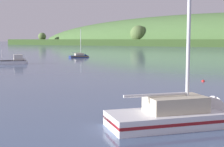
{
  "coord_description": "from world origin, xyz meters",
  "views": [
    {
      "loc": [
        25.86,
        -4.27,
        5.55
      ],
      "look_at": [
        1.81,
        31.0,
        1.13
      ],
      "focal_mm": 52.97,
      "sensor_mm": 36.0,
      "label": 1
    }
  ],
  "objects_px": {
    "sailboat_near_mooring": "(81,57)",
    "fishing_boat_moored": "(16,62)",
    "mooring_buoy_midchannel": "(203,81)",
    "sailboat_far_left": "(188,119)"
  },
  "relations": [
    {
      "from": "sailboat_near_mooring",
      "to": "sailboat_far_left",
      "type": "relative_size",
      "value": 0.7
    },
    {
      "from": "sailboat_near_mooring",
      "to": "mooring_buoy_midchannel",
      "type": "height_order",
      "value": "sailboat_near_mooring"
    },
    {
      "from": "fishing_boat_moored",
      "to": "mooring_buoy_midchannel",
      "type": "xyz_separation_m",
      "value": [
        45.51,
        -6.55,
        -0.47
      ]
    },
    {
      "from": "sailboat_near_mooring",
      "to": "fishing_boat_moored",
      "type": "height_order",
      "value": "sailboat_near_mooring"
    },
    {
      "from": "fishing_boat_moored",
      "to": "mooring_buoy_midchannel",
      "type": "height_order",
      "value": "fishing_boat_moored"
    },
    {
      "from": "sailboat_near_mooring",
      "to": "mooring_buoy_midchannel",
      "type": "relative_size",
      "value": 18.7
    },
    {
      "from": "mooring_buoy_midchannel",
      "to": "fishing_boat_moored",
      "type": "bearing_deg",
      "value": 171.81
    },
    {
      "from": "sailboat_far_left",
      "to": "mooring_buoy_midchannel",
      "type": "relative_size",
      "value": 26.63
    },
    {
      "from": "sailboat_near_mooring",
      "to": "sailboat_far_left",
      "type": "height_order",
      "value": "sailboat_far_left"
    },
    {
      "from": "sailboat_near_mooring",
      "to": "mooring_buoy_midchannel",
      "type": "distance_m",
      "value": 61.87
    }
  ]
}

